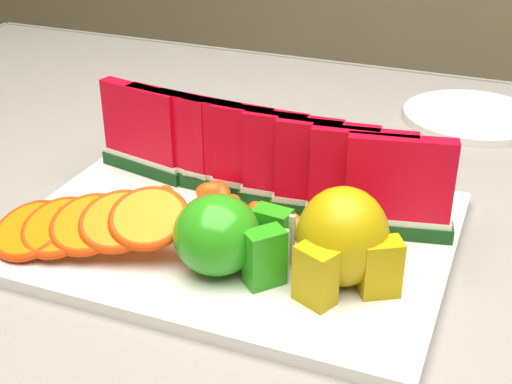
{
  "coord_description": "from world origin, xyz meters",
  "views": [
    {
      "loc": [
        0.19,
        -0.57,
        1.12
      ],
      "look_at": [
        -0.03,
        -0.04,
        0.81
      ],
      "focal_mm": 50.0,
      "sensor_mm": 36.0,
      "label": 1
    }
  ],
  "objects_px": {
    "platter": "(235,232)",
    "apple_cluster": "(226,237)",
    "fork": "(181,129)",
    "pear_cluster": "(343,241)",
    "side_plate": "(473,116)"
  },
  "relations": [
    {
      "from": "apple_cluster",
      "to": "side_plate",
      "type": "bearing_deg",
      "value": 71.34
    },
    {
      "from": "platter",
      "to": "apple_cluster",
      "type": "distance_m",
      "value": 0.08
    },
    {
      "from": "fork",
      "to": "pear_cluster",
      "type": "bearing_deg",
      "value": -42.43
    },
    {
      "from": "platter",
      "to": "apple_cluster",
      "type": "height_order",
      "value": "apple_cluster"
    },
    {
      "from": "side_plate",
      "to": "fork",
      "type": "distance_m",
      "value": 0.38
    },
    {
      "from": "platter",
      "to": "fork",
      "type": "height_order",
      "value": "platter"
    },
    {
      "from": "pear_cluster",
      "to": "fork",
      "type": "distance_m",
      "value": 0.38
    },
    {
      "from": "platter",
      "to": "fork",
      "type": "xyz_separation_m",
      "value": [
        -0.16,
        0.21,
        -0.0
      ]
    },
    {
      "from": "apple_cluster",
      "to": "fork",
      "type": "distance_m",
      "value": 0.34
    },
    {
      "from": "apple_cluster",
      "to": "fork",
      "type": "height_order",
      "value": "apple_cluster"
    },
    {
      "from": "platter",
      "to": "side_plate",
      "type": "distance_m",
      "value": 0.42
    },
    {
      "from": "platter",
      "to": "side_plate",
      "type": "relative_size",
      "value": 2.2
    },
    {
      "from": "apple_cluster",
      "to": "side_plate",
      "type": "relative_size",
      "value": 0.62
    },
    {
      "from": "pear_cluster",
      "to": "fork",
      "type": "relative_size",
      "value": 0.5
    },
    {
      "from": "apple_cluster",
      "to": "platter",
      "type": "bearing_deg",
      "value": 107.59
    }
  ]
}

